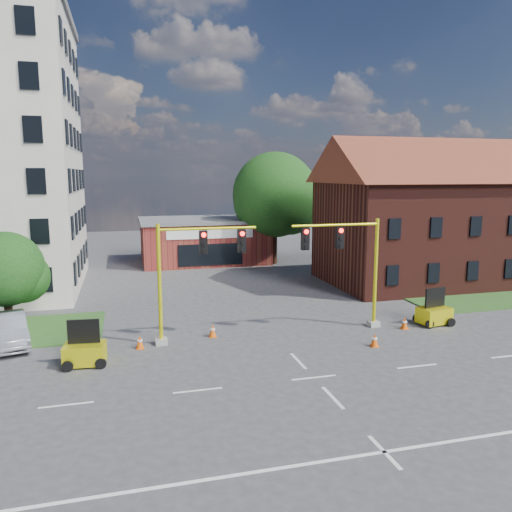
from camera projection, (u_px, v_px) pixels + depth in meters
name	position (u px, v px, depth m)	size (l,w,h in m)	color
ground	(314.00, 378.00, 21.37)	(120.00, 120.00, 0.00)	#3F3F41
grass_verge_ne	(509.00, 300.00, 34.51)	(14.00, 4.00, 0.08)	#2F541F
lane_markings	(344.00, 409.00, 18.51)	(60.00, 36.00, 0.01)	white
brick_shop	(204.00, 240.00, 49.61)	(12.40, 8.40, 4.30)	maroon
townhouse_row	(451.00, 208.00, 40.23)	(21.00, 11.00, 11.50)	#491C15
tree_large	(279.00, 198.00, 47.91)	(8.56, 8.15, 10.76)	#362213
tree_nw_front	(10.00, 271.00, 27.42)	(4.34, 4.13, 5.56)	#362213
signal_mast_west	(192.00, 268.00, 25.35)	(5.30, 0.60, 6.20)	gray
signal_mast_east	(349.00, 260.00, 27.56)	(5.30, 0.60, 6.20)	gray
trailer_west	(85.00, 352.00, 22.66)	(1.92, 1.38, 2.06)	#FFF715
trailer_east	(434.00, 314.00, 28.86)	(1.99, 1.51, 2.06)	#FFF715
cone_a	(140.00, 342.00, 24.88)	(0.40, 0.40, 0.70)	#FF5D0D
cone_b	(213.00, 331.00, 26.67)	(0.40, 0.40, 0.70)	#FF5D0D
cone_c	(374.00, 340.00, 25.17)	(0.40, 0.40, 0.70)	#FF5D0D
cone_d	(404.00, 323.00, 28.05)	(0.40, 0.40, 0.70)	#FF5D0D
pickup_white	(389.00, 276.00, 38.89)	(2.51, 5.44, 1.51)	silver
sedan_silver_front	(8.00, 330.00, 25.33)	(1.70, 4.87, 1.60)	#B9BCC1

